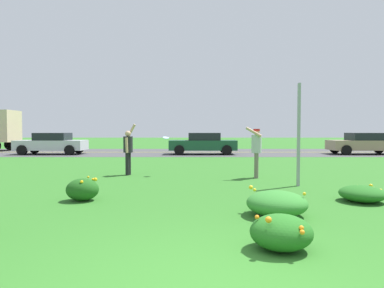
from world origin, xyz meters
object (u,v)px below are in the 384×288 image
at_px(sign_post_near_path, 301,135).
at_px(person_catcher_red_cap_gray_shirt, 258,148).
at_px(car_tan_leftmost, 366,143).
at_px(car_dark_green_center_left, 205,143).
at_px(frisbee_pale_blue, 167,138).
at_px(person_thrower_dark_shirt, 130,148).
at_px(car_silver_center_right, 54,143).

relative_size(sign_post_near_path, person_catcher_red_cap_gray_shirt, 1.71).
height_order(person_catcher_red_cap_gray_shirt, car_tan_leftmost, person_catcher_red_cap_gray_shirt).
bearing_deg(car_dark_green_center_left, frisbee_pale_blue, -98.97).
distance_m(sign_post_near_path, person_thrower_dark_shirt, 5.96).
bearing_deg(person_thrower_dark_shirt, car_silver_center_right, 124.03).
distance_m(person_catcher_red_cap_gray_shirt, car_dark_green_center_left, 11.48).
height_order(car_dark_green_center_left, car_silver_center_right, same).
height_order(sign_post_near_path, person_catcher_red_cap_gray_shirt, sign_post_near_path).
distance_m(sign_post_near_path, car_tan_leftmost, 15.61).
relative_size(car_tan_leftmost, car_dark_green_center_left, 1.00).
bearing_deg(car_dark_green_center_left, car_silver_center_right, 180.00).
bearing_deg(car_silver_center_right, frisbee_pale_blue, -51.38).
bearing_deg(sign_post_near_path, person_catcher_red_cap_gray_shirt, 118.61).
relative_size(person_thrower_dark_shirt, car_tan_leftmost, 0.41).
height_order(person_catcher_red_cap_gray_shirt, car_silver_center_right, person_catcher_red_cap_gray_shirt).
distance_m(person_thrower_dark_shirt, car_tan_leftmost, 17.54).
height_order(car_tan_leftmost, car_dark_green_center_left, same).
bearing_deg(car_tan_leftmost, person_catcher_red_cap_gray_shirt, -129.65).
bearing_deg(person_thrower_dark_shirt, sign_post_near_path, -24.03).
height_order(sign_post_near_path, car_dark_green_center_left, sign_post_near_path).
height_order(frisbee_pale_blue, car_tan_leftmost, car_tan_leftmost).
bearing_deg(person_thrower_dark_shirt, car_tan_leftmost, 37.34).
bearing_deg(car_dark_green_center_left, car_tan_leftmost, 0.00).
relative_size(sign_post_near_path, person_thrower_dark_shirt, 1.61).
height_order(sign_post_near_path, person_thrower_dark_shirt, sign_post_near_path).
xyz_separation_m(person_catcher_red_cap_gray_shirt, frisbee_pale_blue, (-3.14, 0.67, 0.33)).
distance_m(person_thrower_dark_shirt, car_silver_center_right, 12.84).
xyz_separation_m(sign_post_near_path, person_thrower_dark_shirt, (-5.42, 2.42, -0.53)).
xyz_separation_m(frisbee_pale_blue, car_silver_center_right, (-8.56, 10.71, -0.61)).
xyz_separation_m(sign_post_near_path, car_tan_leftmost, (8.52, 13.06, -0.76)).
distance_m(person_thrower_dark_shirt, person_catcher_red_cap_gray_shirt, 4.57).
distance_m(person_thrower_dark_shirt, car_dark_green_center_left, 11.08).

